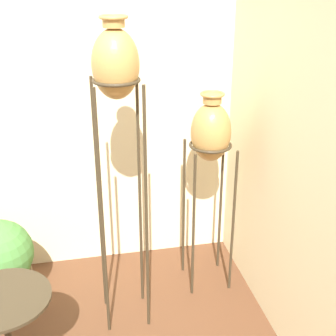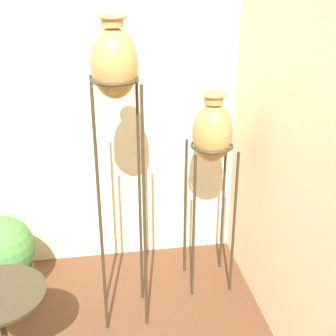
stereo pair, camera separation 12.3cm
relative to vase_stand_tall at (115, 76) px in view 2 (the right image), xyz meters
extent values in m
cube|color=beige|center=(-0.74, 0.77, -0.34)|extent=(7.39, 0.06, 2.70)
cylinder|color=#382D1E|center=(-0.14, -0.14, -0.86)|extent=(0.02, 0.02, 1.67)
cylinder|color=#382D1E|center=(0.14, -0.14, -0.86)|extent=(0.02, 0.02, 1.67)
cylinder|color=#382D1E|center=(-0.14, 0.14, -0.86)|extent=(0.02, 0.02, 1.67)
cylinder|color=#382D1E|center=(0.14, 0.14, -0.86)|extent=(0.02, 0.02, 1.67)
torus|color=#382D1E|center=(0.00, 0.00, -0.02)|extent=(0.28, 0.28, 0.02)
ellipsoid|color=#B28447|center=(0.00, 0.00, 0.07)|extent=(0.27, 0.27, 0.40)
cylinder|color=#B28447|center=(0.00, 0.00, 0.29)|extent=(0.12, 0.12, 0.05)
torus|color=#B28447|center=(0.00, 0.00, 0.32)|extent=(0.16, 0.16, 0.02)
cylinder|color=#382D1E|center=(0.51, 0.12, -1.13)|extent=(0.02, 0.02, 1.13)
cylinder|color=#382D1E|center=(0.80, 0.12, -1.13)|extent=(0.02, 0.02, 1.13)
cylinder|color=#382D1E|center=(0.51, 0.41, -1.13)|extent=(0.02, 0.02, 1.13)
cylinder|color=#382D1E|center=(0.80, 0.41, -1.13)|extent=(0.02, 0.02, 1.13)
torus|color=#382D1E|center=(0.65, 0.27, -0.57)|extent=(0.30, 0.30, 0.02)
ellipsoid|color=#B28447|center=(0.65, 0.27, -0.48)|extent=(0.28, 0.28, 0.41)
cylinder|color=#B28447|center=(0.65, 0.27, -0.24)|extent=(0.13, 0.13, 0.06)
torus|color=#B28447|center=(0.65, 0.27, -0.21)|extent=(0.16, 0.16, 0.02)
cylinder|color=brown|center=(-0.84, 0.27, -1.56)|extent=(0.37, 0.37, 0.27)
torus|color=brown|center=(-0.84, 0.27, -1.43)|extent=(0.41, 0.41, 0.02)
sphere|color=#47843D|center=(-0.84, 0.27, -1.25)|extent=(0.47, 0.47, 0.47)
camera|label=1|loc=(-0.25, -2.62, 0.59)|focal=50.00mm
camera|label=2|loc=(-0.13, -2.65, 0.59)|focal=50.00mm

